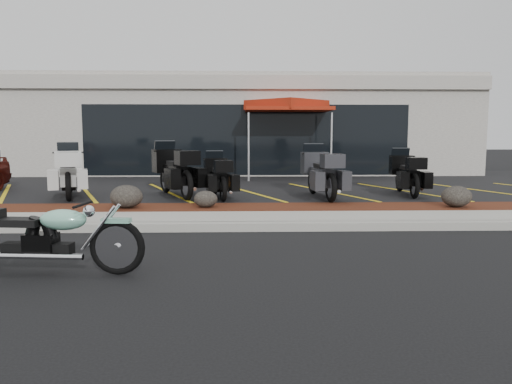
{
  "coord_description": "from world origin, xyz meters",
  "views": [
    {
      "loc": [
        -0.19,
        -8.0,
        1.76
      ],
      "look_at": [
        0.07,
        1.2,
        0.67
      ],
      "focal_mm": 35.0,
      "sensor_mm": 36.0,
      "label": 1
    }
  ],
  "objects_px": {
    "hero_cruiser": "(117,239)",
    "touring_white": "(69,168)",
    "traffic_cone": "(223,177)",
    "popup_canopy": "(287,107)"
  },
  "relations": [
    {
      "from": "hero_cruiser",
      "to": "traffic_cone",
      "type": "relative_size",
      "value": 5.31
    },
    {
      "from": "touring_white",
      "to": "popup_canopy",
      "type": "bearing_deg",
      "value": -71.05
    },
    {
      "from": "traffic_cone",
      "to": "popup_canopy",
      "type": "relative_size",
      "value": 0.14
    },
    {
      "from": "hero_cruiser",
      "to": "traffic_cone",
      "type": "distance_m",
      "value": 9.31
    },
    {
      "from": "touring_white",
      "to": "traffic_cone",
      "type": "xyz_separation_m",
      "value": [
        4.05,
        1.92,
        -0.44
      ]
    },
    {
      "from": "traffic_cone",
      "to": "hero_cruiser",
      "type": "bearing_deg",
      "value": -95.99
    },
    {
      "from": "hero_cruiser",
      "to": "popup_canopy",
      "type": "xyz_separation_m",
      "value": [
        3.17,
        12.04,
        2.21
      ]
    },
    {
      "from": "hero_cruiser",
      "to": "popup_canopy",
      "type": "distance_m",
      "value": 12.64
    },
    {
      "from": "touring_white",
      "to": "traffic_cone",
      "type": "bearing_deg",
      "value": -82.65
    },
    {
      "from": "hero_cruiser",
      "to": "touring_white",
      "type": "height_order",
      "value": "touring_white"
    }
  ]
}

